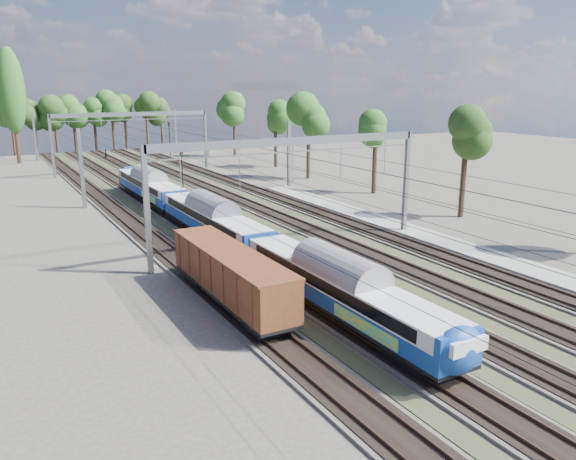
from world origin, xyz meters
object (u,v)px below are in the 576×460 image
emu_train (214,216)px  freight_boxcar (231,274)px  worker (106,154)px  signal_near (182,168)px  signal_far (169,135)px

emu_train → freight_boxcar: (-4.50, -13.58, -0.27)m
freight_boxcar → worker: bearing=83.5°
signal_near → signal_far: (10.94, 38.63, 0.59)m
worker → freight_boxcar: bearing=158.0°
freight_boxcar → worker: size_ratio=7.10×
emu_train → signal_near: size_ratio=10.22×
signal_near → signal_far: signal_far is taller
signal_near → freight_boxcar: bearing=-105.6°
worker → emu_train: bearing=160.8°
emu_train → signal_far: bearing=75.5°
signal_near → signal_far: size_ratio=0.86×
emu_train → signal_near: (4.31, 20.34, 1.20)m
emu_train → worker: emu_train is taller
freight_boxcar → signal_far: signal_far is taller
worker → signal_near: size_ratio=0.33×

